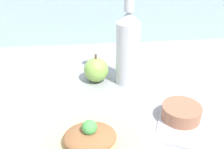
% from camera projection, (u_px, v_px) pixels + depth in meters
% --- Properties ---
extents(ground_plane, '(1.80, 1.10, 0.04)m').
position_uv_depth(ground_plane, '(123.00, 127.00, 0.66)').
color(ground_plane, gray).
extents(plate, '(0.30, 0.30, 0.01)m').
position_uv_depth(plate, '(90.00, 146.00, 0.56)').
color(plate, white).
rests_on(plate, ground_plane).
extents(plated_food, '(0.21, 0.21, 0.06)m').
position_uv_depth(plated_food, '(90.00, 139.00, 0.55)').
color(plated_food, '#D6BC7F').
rests_on(plated_food, plate).
extents(cider_bottle, '(0.07, 0.07, 0.30)m').
position_uv_depth(cider_bottle, '(128.00, 46.00, 0.77)').
color(cider_bottle, silver).
rests_on(cider_bottle, ground_plane).
extents(apple, '(0.08, 0.08, 0.09)m').
position_uv_depth(apple, '(96.00, 70.00, 0.81)').
color(apple, '#84B74C').
rests_on(apple, ground_plane).
extents(napkin, '(0.20, 0.18, 0.01)m').
position_uv_depth(napkin, '(192.00, 129.00, 0.62)').
color(napkin, '#B7BCC6').
rests_on(napkin, ground_plane).
extents(dipping_bowl, '(0.10, 0.10, 0.04)m').
position_uv_depth(dipping_bowl, '(181.00, 113.00, 0.65)').
color(dipping_bowl, '#996047').
rests_on(dipping_bowl, ground_plane).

